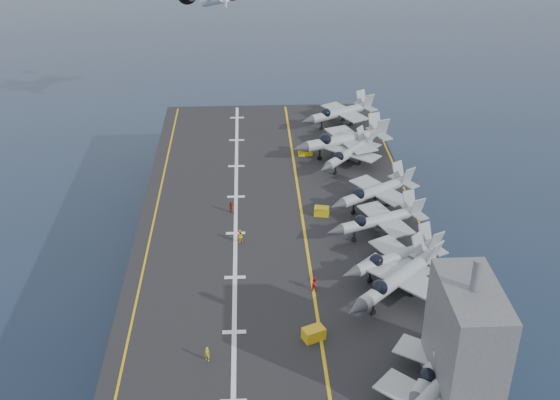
{
  "coord_description": "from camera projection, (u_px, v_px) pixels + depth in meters",
  "views": [
    {
      "loc": [
        -4.02,
        -78.16,
        57.99
      ],
      "look_at": [
        0.0,
        4.0,
        13.0
      ],
      "focal_mm": 45.0,
      "sensor_mm": 36.0,
      "label": 1
    }
  ],
  "objects": [
    {
      "name": "deck_edge_stbd",
      "position": [
        422.0,
        228.0,
        92.29
      ],
      "size": [
        0.25,
        90.0,
        0.02
      ],
      "primitive_type": "cube",
      "color": "gold",
      "rests_on": "flight_deck"
    },
    {
      "name": "ground",
      "position": [
        281.0,
        297.0,
        96.49
      ],
      "size": [
        500.0,
        500.0,
        0.0
      ],
      "primitive_type": "plane",
      "color": "#142135",
      "rests_on": "ground"
    },
    {
      "name": "tow_cart_c",
      "position": [
        305.0,
        151.0,
        112.24
      ],
      "size": [
        2.22,
        1.47,
        1.31
      ],
      "primitive_type": null,
      "color": "yellow",
      "rests_on": "flight_deck"
    },
    {
      "name": "hull",
      "position": [
        281.0,
        266.0,
        94.09
      ],
      "size": [
        36.0,
        90.0,
        10.0
      ],
      "primitive_type": "cube",
      "color": "#56595E",
      "rests_on": "ground"
    },
    {
      "name": "fighter_jet_4",
      "position": [
        380.0,
        219.0,
        89.82
      ],
      "size": [
        16.1,
        13.61,
        4.75
      ],
      "primitive_type": null,
      "color": "gray",
      "rests_on": "flight_deck"
    },
    {
      "name": "deck_edge_port",
      "position": [
        151.0,
        235.0,
        90.76
      ],
      "size": [
        0.25,
        90.0,
        0.02
      ],
      "primitive_type": "cube",
      "color": "gold",
      "rests_on": "flight_deck"
    },
    {
      "name": "fighter_jet_8",
      "position": [
        341.0,
        112.0,
        122.1
      ],
      "size": [
        17.42,
        15.61,
        5.05
      ],
      "primitive_type": null,
      "color": "gray",
      "rests_on": "flight_deck"
    },
    {
      "name": "tow_cart_b",
      "position": [
        322.0,
        211.0,
        95.16
      ],
      "size": [
        2.19,
        1.65,
        1.18
      ],
      "primitive_type": null,
      "color": "gold",
      "rests_on": "flight_deck"
    },
    {
      "name": "crew_4",
      "position": [
        231.0,
        207.0,
        95.69
      ],
      "size": [
        1.2,
        1.25,
        1.74
      ],
      "primitive_type": "imported",
      "color": "#A7291B",
      "rests_on": "flight_deck"
    },
    {
      "name": "foul_line",
      "position": [
        304.0,
        231.0,
        91.62
      ],
      "size": [
        0.35,
        90.0,
        0.02
      ],
      "primitive_type": "cube",
      "color": "gold",
      "rests_on": "flight_deck"
    },
    {
      "name": "flight_deck",
      "position": [
        281.0,
        233.0,
        91.6
      ],
      "size": [
        38.0,
        92.0,
        0.4
      ],
      "primitive_type": "cube",
      "color": "black",
      "rests_on": "hull"
    },
    {
      "name": "fighter_jet_5",
      "position": [
        376.0,
        190.0,
        96.52
      ],
      "size": [
        16.92,
        15.49,
        4.89
      ],
      "primitive_type": null,
      "color": "gray",
      "rests_on": "flight_deck"
    },
    {
      "name": "crew_1",
      "position": [
        207.0,
        354.0,
        69.52
      ],
      "size": [
        1.14,
        1.01,
        1.59
      ],
      "primitive_type": "imported",
      "color": "gold",
      "rests_on": "flight_deck"
    },
    {
      "name": "island_superstructure",
      "position": [
        467.0,
        331.0,
        62.26
      ],
      "size": [
        5.0,
        10.0,
        15.0
      ],
      "primitive_type": null,
      "color": "#56595E",
      "rests_on": "flight_deck"
    },
    {
      "name": "fighter_jet_3",
      "position": [
        397.0,
        256.0,
        82.18
      ],
      "size": [
        16.36,
        14.4,
        4.76
      ],
      "primitive_type": null,
      "color": "gray",
      "rests_on": "flight_deck"
    },
    {
      "name": "fighter_jet_7",
      "position": [
        346.0,
        139.0,
        111.08
      ],
      "size": [
        19.2,
        16.07,
        5.68
      ],
      "primitive_type": null,
      "color": "gray",
      "rests_on": "flight_deck"
    },
    {
      "name": "crew_2",
      "position": [
        240.0,
        236.0,
        88.9
      ],
      "size": [
        1.32,
        1.24,
        1.83
      ],
      "primitive_type": "imported",
      "color": "yellow",
      "rests_on": "flight_deck"
    },
    {
      "name": "landing_centerline",
      "position": [
        236.0,
        233.0,
        91.24
      ],
      "size": [
        0.5,
        90.0,
        0.02
      ],
      "primitive_type": "cube",
      "color": "silver",
      "rests_on": "flight_deck"
    },
    {
      "name": "tow_cart_a",
      "position": [
        314.0,
        334.0,
        72.5
      ],
      "size": [
        2.62,
        2.22,
        1.33
      ],
      "primitive_type": null,
      "color": "gold",
      "rests_on": "flight_deck"
    },
    {
      "name": "fighter_jet_6",
      "position": [
        349.0,
        152.0,
        107.75
      ],
      "size": [
        15.5,
        15.97,
        4.65
      ],
      "primitive_type": null,
      "color": "gray",
      "rests_on": "flight_deck"
    },
    {
      "name": "fighter_jet_1",
      "position": [
        438.0,
        360.0,
        66.55
      ],
      "size": [
        14.53,
        15.73,
        4.54
      ],
      "primitive_type": null,
      "color": "#8B939B",
      "rests_on": "flight_deck"
    },
    {
      "name": "fighter_jet_2",
      "position": [
        398.0,
        278.0,
        77.78
      ],
      "size": [
        18.2,
        18.01,
        5.34
      ],
      "primitive_type": null,
      "color": "#949EA5",
      "rests_on": "flight_deck"
    },
    {
      "name": "crew_7",
      "position": [
        315.0,
        284.0,
        79.9
      ],
      "size": [
        1.23,
        1.24,
        1.75
      ],
      "primitive_type": "imported",
      "color": "#B21919",
      "rests_on": "flight_deck"
    }
  ]
}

